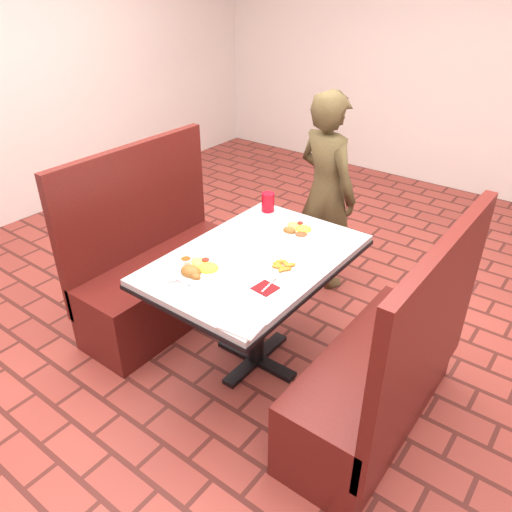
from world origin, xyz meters
name	(u,v)px	position (x,y,z in m)	size (l,w,h in m)	color
room	(256,20)	(0.00, 0.00, 1.91)	(7.00, 7.04, 2.82)	#9B3D33
dining_table	(256,271)	(0.00, 0.00, 0.65)	(0.81, 1.21, 0.75)	#B4B7B9
booth_bench_left	(161,274)	(-0.80, 0.00, 0.33)	(0.47, 1.20, 1.17)	#5A1914
booth_bench_right	(383,377)	(0.80, 0.00, 0.33)	(0.47, 1.20, 1.17)	#5A1914
diner_person	(326,192)	(-0.18, 1.06, 0.72)	(0.52, 0.34, 1.43)	brown
near_dinner_plate	(198,267)	(-0.14, -0.31, 0.78)	(0.27, 0.27, 0.08)	white
far_dinner_plate	(298,229)	(0.02, 0.37, 0.77)	(0.24, 0.24, 0.06)	white
plantain_plate	(283,267)	(0.19, -0.02, 0.76)	(0.19, 0.19, 0.03)	white
maroon_napkin	(265,288)	(0.23, -0.22, 0.75)	(0.11, 0.11, 0.00)	#5D0E10
spoon_utensil	(269,285)	(0.23, -0.20, 0.76)	(0.01, 0.13, 0.00)	silver
red_tumbler	(268,202)	(-0.29, 0.50, 0.81)	(0.08, 0.08, 0.12)	red
paper_napkin	(241,326)	(0.32, -0.53, 0.76)	(0.18, 0.13, 0.01)	white
knife_utensil	(197,276)	(-0.11, -0.36, 0.76)	(0.01, 0.17, 0.00)	silver
fork_utensil	(182,280)	(-0.14, -0.42, 0.76)	(0.01, 0.14, 0.00)	silver
lettuce_shreds	(268,254)	(0.04, 0.06, 0.75)	(0.28, 0.32, 0.00)	#92B649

